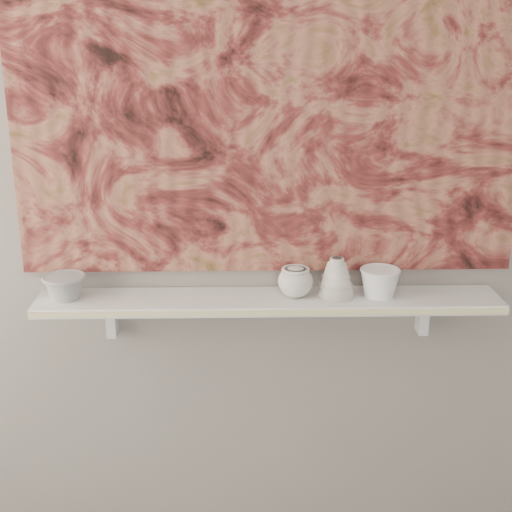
{
  "coord_description": "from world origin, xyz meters",
  "views": [
    {
      "loc": [
        -0.08,
        -0.5,
        1.71
      ],
      "look_at": [
        -0.04,
        1.49,
        1.07
      ],
      "focal_mm": 50.0,
      "sensor_mm": 36.0,
      "label": 1
    }
  ],
  "objects_px": {
    "shelf": "(269,301)",
    "bowl_grey": "(65,287)",
    "painting": "(269,88)",
    "bowl_white": "(380,282)",
    "bell_vessel": "(336,277)",
    "cup_cream": "(295,282)"
  },
  "relations": [
    {
      "from": "shelf",
      "to": "bowl_grey",
      "type": "bearing_deg",
      "value": 180.0
    },
    {
      "from": "painting",
      "to": "bowl_white",
      "type": "xyz_separation_m",
      "value": [
        0.33,
        -0.08,
        -0.57
      ]
    },
    {
      "from": "bell_vessel",
      "to": "bowl_white",
      "type": "relative_size",
      "value": 1.01
    },
    {
      "from": "bowl_grey",
      "to": "bowl_white",
      "type": "relative_size",
      "value": 1.08
    },
    {
      "from": "bowl_grey",
      "to": "bowl_white",
      "type": "height_order",
      "value": "bowl_white"
    },
    {
      "from": "cup_cream",
      "to": "bowl_white",
      "type": "bearing_deg",
      "value": 0.0
    },
    {
      "from": "cup_cream",
      "to": "bell_vessel",
      "type": "distance_m",
      "value": 0.12
    },
    {
      "from": "painting",
      "to": "cup_cream",
      "type": "xyz_separation_m",
      "value": [
        0.08,
        -0.08,
        -0.56
      ]
    },
    {
      "from": "shelf",
      "to": "bowl_grey",
      "type": "xyz_separation_m",
      "value": [
        -0.61,
        0.0,
        0.05
      ]
    },
    {
      "from": "painting",
      "to": "bell_vessel",
      "type": "bearing_deg",
      "value": -21.66
    },
    {
      "from": "shelf",
      "to": "bell_vessel",
      "type": "height_order",
      "value": "bell_vessel"
    },
    {
      "from": "bell_vessel",
      "to": "shelf",
      "type": "bearing_deg",
      "value": 180.0
    },
    {
      "from": "painting",
      "to": "bowl_grey",
      "type": "height_order",
      "value": "painting"
    },
    {
      "from": "bowl_grey",
      "to": "cup_cream",
      "type": "bearing_deg",
      "value": 0.0
    },
    {
      "from": "shelf",
      "to": "cup_cream",
      "type": "bearing_deg",
      "value": 0.0
    },
    {
      "from": "shelf",
      "to": "bowl_white",
      "type": "height_order",
      "value": "bowl_white"
    },
    {
      "from": "bell_vessel",
      "to": "cup_cream",
      "type": "bearing_deg",
      "value": 180.0
    },
    {
      "from": "bell_vessel",
      "to": "bowl_grey",
      "type": "bearing_deg",
      "value": 180.0
    },
    {
      "from": "shelf",
      "to": "bell_vessel",
      "type": "distance_m",
      "value": 0.22
    },
    {
      "from": "shelf",
      "to": "painting",
      "type": "xyz_separation_m",
      "value": [
        0.0,
        0.08,
        0.62
      ]
    },
    {
      "from": "painting",
      "to": "shelf",
      "type": "bearing_deg",
      "value": -90.0
    },
    {
      "from": "shelf",
      "to": "painting",
      "type": "relative_size",
      "value": 0.93
    }
  ]
}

